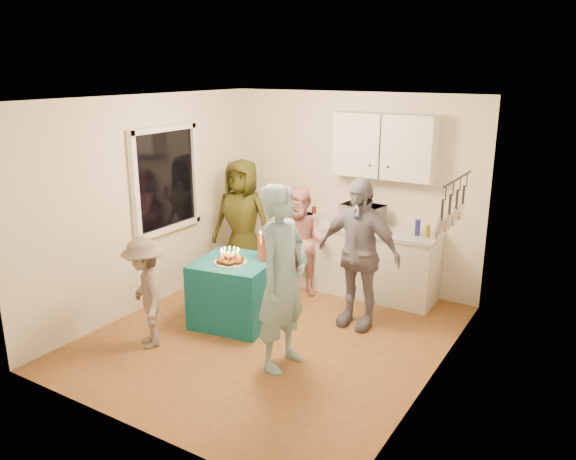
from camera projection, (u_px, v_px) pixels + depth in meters
The scene contains 19 objects.
floor at pixel (272, 336), 6.30m from camera, with size 4.00×4.00×0.00m, color brown.
ceiling at pixel (270, 98), 5.57m from camera, with size 4.00×4.00×0.00m, color white.
back_wall at pixel (352, 190), 7.57m from camera, with size 3.60×3.60×0.00m, color silver.
left_wall at pixel (147, 204), 6.84m from camera, with size 4.00×4.00×0.00m, color silver.
right_wall at pixel (439, 252), 5.04m from camera, with size 4.00×4.00×0.00m, color silver.
window_night at pixel (165, 180), 7.00m from camera, with size 0.04×1.00×1.20m, color black.
counter at pixel (354, 260), 7.47m from camera, with size 2.20×0.58×0.86m, color white.
countertop at pixel (355, 227), 7.34m from camera, with size 2.24×0.62×0.05m, color beige.
upper_cabinet at pixel (384, 146), 7.02m from camera, with size 1.30×0.30×0.80m, color white.
pot_rack at pixel (454, 203), 5.57m from camera, with size 0.12×1.00×0.60m, color black.
microwave at pixel (362, 216), 7.25m from camera, with size 0.52×0.36×0.29m, color white.
party_table at pixel (235, 291), 6.55m from camera, with size 0.85×0.85×0.76m, color #0F5A68.
donut_cake at pixel (230, 255), 6.35m from camera, with size 0.38×0.38×0.18m, color #381C0C, non-canonical shape.
punch_jar at pixel (267, 245), 6.45m from camera, with size 0.22×0.22×0.34m, color red.
man_birthday at pixel (283, 279), 5.44m from camera, with size 0.68×0.45×1.86m, color #7CA9B4.
woman_back_left at pixel (242, 221), 7.71m from camera, with size 0.84×0.55×1.72m, color #535217.
woman_back_center at pixel (301, 242), 7.26m from camera, with size 0.70×0.55×1.44m, color #D9717F.
woman_back_right at pixel (358, 253), 6.35m from camera, with size 1.02×0.43×1.74m, color black.
child_near_left at pixel (146, 293), 5.93m from camera, with size 0.78×0.45×1.20m, color #62554E.
Camera 1 is at (3.13, -4.78, 2.90)m, focal length 35.00 mm.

